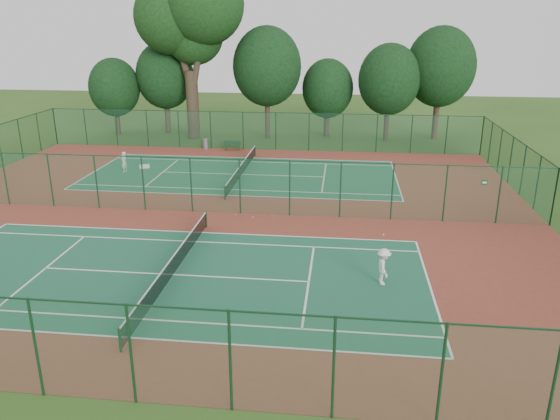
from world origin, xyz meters
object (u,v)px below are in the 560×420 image
object	(u,v)px
trash_bin	(206,144)
big_tree	(190,16)
player_far	(124,162)
kit_bag	(145,166)
player_near	(384,267)
bench	(232,145)

from	to	relation	value
trash_bin	big_tree	world-z (taller)	big_tree
trash_bin	player_far	bearing A→B (deg)	-115.73
player_far	kit_bag	bearing A→B (deg)	152.56
player_near	trash_bin	distance (m)	30.29
player_far	kit_bag	size ratio (longest dim) A/B	2.09
trash_bin	bench	bearing A→B (deg)	-7.24
bench	kit_bag	world-z (taller)	bench
kit_bag	big_tree	bearing A→B (deg)	61.85
trash_bin	player_near	bearing A→B (deg)	-60.70
trash_bin	bench	xyz separation A→B (m)	(2.63, -0.33, 0.01)
player_near	trash_bin	world-z (taller)	player_near
player_near	player_far	xyz separation A→B (m)	(-19.16, 17.41, -0.03)
player_far	big_tree	xyz separation A→B (m)	(2.04, 14.12, 11.00)
trash_bin	kit_bag	bearing A→B (deg)	-112.90
player_far	trash_bin	size ratio (longest dim) A/B	1.77
player_near	big_tree	xyz separation A→B (m)	(-17.13, 31.53, 10.97)
player_far	big_tree	size ratio (longest dim) A/B	0.10
player_near	bench	size ratio (longest dim) A/B	1.11
big_tree	bench	bearing A→B (deg)	-47.88
player_near	bench	world-z (taller)	player_near
player_far	bench	world-z (taller)	player_far
bench	kit_bag	distance (m)	9.34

